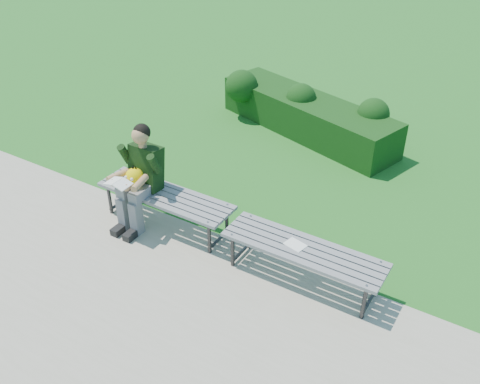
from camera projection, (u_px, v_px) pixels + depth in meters
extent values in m
plane|color=#2E691A|center=(208.00, 231.00, 6.73)|extent=(80.00, 80.00, 0.00)
cube|color=beige|center=(112.00, 319.00, 5.47)|extent=(30.00, 3.50, 0.02)
cube|color=#173E0F|center=(307.00, 116.00, 8.90)|extent=(3.38, 1.75, 0.60)
sphere|color=#173E0F|center=(242.00, 86.00, 9.27)|extent=(0.71, 0.71, 0.57)
sphere|color=#173E0F|center=(301.00, 99.00, 8.82)|extent=(0.63, 0.63, 0.50)
sphere|color=#173E0F|center=(373.00, 114.00, 8.30)|extent=(0.63, 0.63, 0.51)
cube|color=slate|center=(154.00, 204.00, 6.45)|extent=(1.80, 0.08, 0.04)
cube|color=slate|center=(160.00, 200.00, 6.52)|extent=(1.80, 0.08, 0.04)
cube|color=slate|center=(165.00, 196.00, 6.59)|extent=(1.80, 0.09, 0.04)
cube|color=slate|center=(170.00, 192.00, 6.67)|extent=(1.80, 0.09, 0.04)
cube|color=slate|center=(175.00, 188.00, 6.74)|extent=(1.80, 0.09, 0.04)
cylinder|color=#2D2D30|center=(110.00, 200.00, 6.92)|extent=(0.04, 0.04, 0.41)
cylinder|color=#2D2D30|center=(129.00, 186.00, 7.19)|extent=(0.04, 0.04, 0.41)
cylinder|color=#2D2D30|center=(118.00, 181.00, 6.96)|extent=(0.04, 0.42, 0.04)
cylinder|color=#2D2D30|center=(121.00, 202.00, 7.14)|extent=(0.04, 0.42, 0.04)
cylinder|color=gray|center=(106.00, 184.00, 6.77)|extent=(0.02, 0.02, 0.01)
cylinder|color=gray|center=(128.00, 170.00, 7.07)|extent=(0.02, 0.02, 0.01)
cylinder|color=#2D2D30|center=(209.00, 238.00, 6.24)|extent=(0.04, 0.04, 0.41)
cylinder|color=#2D2D30|center=(227.00, 222.00, 6.51)|extent=(0.04, 0.04, 0.41)
cylinder|color=#2D2D30|center=(218.00, 218.00, 6.28)|extent=(0.04, 0.42, 0.04)
cylinder|color=#2D2D30|center=(219.00, 240.00, 6.45)|extent=(0.04, 0.42, 0.04)
cylinder|color=gray|center=(208.00, 222.00, 6.09)|extent=(0.02, 0.02, 0.01)
cylinder|color=gray|center=(227.00, 204.00, 6.39)|extent=(0.02, 0.02, 0.01)
cube|color=slate|center=(295.00, 260.00, 5.57)|extent=(1.80, 0.08, 0.04)
cube|color=slate|center=(299.00, 255.00, 5.64)|extent=(1.80, 0.08, 0.04)
cube|color=slate|center=(304.00, 249.00, 5.72)|extent=(1.80, 0.08, 0.04)
cube|color=slate|center=(308.00, 244.00, 5.79)|extent=(1.80, 0.09, 0.04)
cube|color=slate|center=(312.00, 239.00, 5.86)|extent=(1.80, 0.09, 0.04)
cylinder|color=#2D2D30|center=(233.00, 251.00, 6.04)|extent=(0.04, 0.04, 0.41)
cylinder|color=#2D2D30|center=(250.00, 234.00, 6.32)|extent=(0.04, 0.04, 0.41)
cylinder|color=#2D2D30|center=(241.00, 230.00, 6.08)|extent=(0.04, 0.42, 0.04)
cylinder|color=#2D2D30|center=(241.00, 252.00, 6.26)|extent=(0.04, 0.42, 0.04)
cylinder|color=gray|center=(232.00, 235.00, 5.90)|extent=(0.02, 0.02, 0.01)
cylinder|color=gray|center=(251.00, 216.00, 6.19)|extent=(0.02, 0.02, 0.01)
cylinder|color=#2D2D30|center=(364.00, 303.00, 5.36)|extent=(0.04, 0.04, 0.41)
cylinder|color=#2D2D30|center=(377.00, 281.00, 5.63)|extent=(0.04, 0.04, 0.41)
cylinder|color=#2D2D30|center=(373.00, 278.00, 5.40)|extent=(0.04, 0.42, 0.04)
cylinder|color=#2D2D30|center=(369.00, 302.00, 5.58)|extent=(0.04, 0.42, 0.04)
cylinder|color=gray|center=(367.00, 285.00, 5.21)|extent=(0.02, 0.02, 0.01)
cylinder|color=gray|center=(381.00, 262.00, 5.51)|extent=(0.02, 0.02, 0.01)
cube|color=slate|center=(131.00, 187.00, 6.61)|extent=(0.14, 0.42, 0.13)
cube|color=slate|center=(144.00, 191.00, 6.52)|extent=(0.14, 0.42, 0.13)
cube|color=slate|center=(124.00, 213.00, 6.64)|extent=(0.12, 0.13, 0.45)
cube|color=slate|center=(136.00, 218.00, 6.55)|extent=(0.12, 0.13, 0.45)
cube|color=black|center=(120.00, 229.00, 6.67)|extent=(0.11, 0.26, 0.09)
cube|color=black|center=(133.00, 234.00, 6.58)|extent=(0.11, 0.26, 0.09)
cube|color=black|center=(146.00, 167.00, 6.59)|extent=(0.40, 0.30, 0.59)
cylinder|color=tan|center=(142.00, 144.00, 6.40)|extent=(0.10, 0.10, 0.08)
sphere|color=tan|center=(140.00, 135.00, 6.32)|extent=(0.21, 0.21, 0.21)
sphere|color=black|center=(142.00, 132.00, 6.32)|extent=(0.21, 0.21, 0.21)
cylinder|color=black|center=(125.00, 154.00, 6.53)|extent=(0.10, 0.21, 0.30)
cylinder|color=black|center=(154.00, 164.00, 6.33)|extent=(0.10, 0.21, 0.30)
cylinder|color=tan|center=(118.00, 175.00, 6.44)|extent=(0.14, 0.31, 0.08)
cylinder|color=tan|center=(140.00, 183.00, 6.29)|extent=(0.14, 0.31, 0.08)
sphere|color=tan|center=(113.00, 183.00, 6.30)|extent=(0.09, 0.09, 0.09)
sphere|color=tan|center=(126.00, 188.00, 6.21)|extent=(0.09, 0.09, 0.09)
sphere|color=yellow|center=(135.00, 177.00, 6.45)|extent=(0.22, 0.22, 0.22)
cone|color=orange|center=(128.00, 181.00, 6.37)|extent=(0.06, 0.06, 0.06)
cone|color=black|center=(133.00, 167.00, 6.39)|extent=(0.03, 0.04, 0.07)
cone|color=black|center=(136.00, 167.00, 6.39)|extent=(0.03, 0.04, 0.06)
sphere|color=white|center=(126.00, 177.00, 6.38)|extent=(0.04, 0.04, 0.04)
sphere|color=white|center=(132.00, 179.00, 6.34)|extent=(0.04, 0.04, 0.04)
cube|color=white|center=(113.00, 181.00, 6.25)|extent=(0.15, 0.20, 0.05)
cube|color=white|center=(123.00, 184.00, 6.18)|extent=(0.15, 0.20, 0.05)
cube|color=white|center=(295.00, 245.00, 5.75)|extent=(0.25, 0.21, 0.01)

